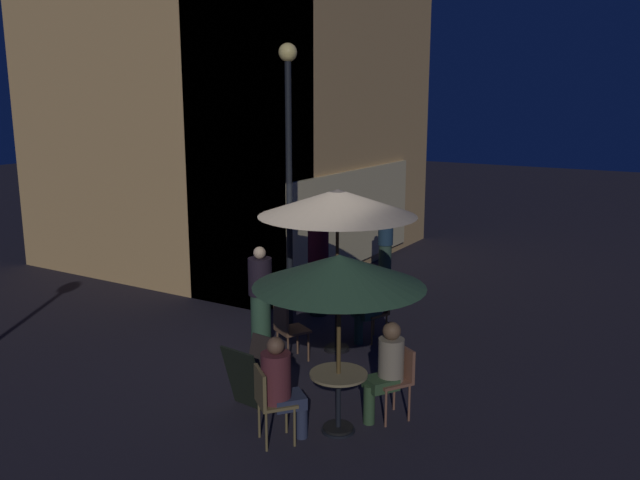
# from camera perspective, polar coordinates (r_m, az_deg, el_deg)

# --- Properties ---
(ground_plane) EXTENTS (60.00, 60.00, 0.00)m
(ground_plane) POSITION_cam_1_polar(r_m,az_deg,el_deg) (10.35, -2.77, -9.90)
(ground_plane) COLOR #231F28
(cafe_building) EXTENTS (7.57, 6.99, 9.71)m
(cafe_building) POSITION_cam_1_polar(r_m,az_deg,el_deg) (14.92, -6.29, 15.82)
(cafe_building) COLOR tan
(cafe_building) RESTS_ON ground
(street_lamp_near_corner) EXTENTS (0.29, 0.29, 4.69)m
(street_lamp_near_corner) POSITION_cam_1_polar(r_m,az_deg,el_deg) (10.77, -2.69, 7.66)
(street_lamp_near_corner) COLOR black
(street_lamp_near_corner) RESTS_ON ground
(menu_sandwich_board) EXTENTS (0.68, 0.62, 0.83)m
(menu_sandwich_board) POSITION_cam_1_polar(r_m,az_deg,el_deg) (8.70, -5.67, -11.33)
(menu_sandwich_board) COLOR black
(menu_sandwich_board) RESTS_ON ground
(cafe_table_0) EXTENTS (0.72, 0.72, 0.72)m
(cafe_table_0) POSITION_cam_1_polar(r_m,az_deg,el_deg) (10.41, 1.45, -6.67)
(cafe_table_0) COLOR black
(cafe_table_0) RESTS_ON ground
(cafe_table_1) EXTENTS (0.68, 0.68, 0.74)m
(cafe_table_1) POSITION_cam_1_polar(r_m,az_deg,el_deg) (8.02, 1.58, -12.71)
(cafe_table_1) COLOR black
(cafe_table_1) RESTS_ON ground
(patio_umbrella_0) EXTENTS (2.40, 2.40, 2.54)m
(patio_umbrella_0) POSITION_cam_1_polar(r_m,az_deg,el_deg) (9.97, 1.51, 3.16)
(patio_umbrella_0) COLOR black
(patio_umbrella_0) RESTS_ON ground
(patio_umbrella_1) EXTENTS (1.98, 1.98, 2.15)m
(patio_umbrella_1) POSITION_cam_1_polar(r_m,az_deg,el_deg) (7.52, 1.65, -2.73)
(patio_umbrella_1) COLOR black
(patio_umbrella_1) RESTS_ON ground
(cafe_chair_0) EXTENTS (0.51, 0.51, 0.91)m
(cafe_chair_0) POSITION_cam_1_polar(r_m,az_deg,el_deg) (10.91, 4.90, -5.70)
(cafe_chair_0) COLOR brown
(cafe_chair_0) RESTS_ON ground
(cafe_chair_1) EXTENTS (0.58, 0.58, 0.95)m
(cafe_chair_1) POSITION_cam_1_polar(r_m,az_deg,el_deg) (9.99, -2.84, -7.25)
(cafe_chair_1) COLOR brown
(cafe_chair_1) RESTS_ON ground
(cafe_chair_2) EXTENTS (0.58, 0.58, 0.90)m
(cafe_chair_2) POSITION_cam_1_polar(r_m,az_deg,el_deg) (8.38, 6.56, -11.31)
(cafe_chair_2) COLOR brown
(cafe_chair_2) RESTS_ON ground
(cafe_chair_3) EXTENTS (0.58, 0.58, 0.91)m
(cafe_chair_3) POSITION_cam_1_polar(r_m,az_deg,el_deg) (7.77, -4.38, -13.25)
(cafe_chair_3) COLOR brown
(cafe_chair_3) RESTS_ON ground
(patron_seated_0) EXTENTS (0.54, 0.46, 1.20)m
(patron_seated_0) POSITION_cam_1_polar(r_m,az_deg,el_deg) (10.78, 4.35, -5.15)
(patron_seated_0) COLOR #264236
(patron_seated_0) RESTS_ON ground
(patron_seated_1) EXTENTS (0.51, 0.46, 1.24)m
(patron_seated_1) POSITION_cam_1_polar(r_m,az_deg,el_deg) (8.25, 5.74, -10.59)
(patron_seated_1) COLOR #2C4529
(patron_seated_1) RESTS_ON ground
(patron_seated_2) EXTENTS (0.53, 0.51, 1.27)m
(patron_seated_2) POSITION_cam_1_polar(r_m,az_deg,el_deg) (7.73, -3.40, -12.08)
(patron_seated_2) COLOR #252B44
(patron_seated_2) RESTS_ON ground
(patron_standing_3) EXTENTS (0.31, 0.31, 1.70)m
(patron_standing_3) POSITION_cam_1_polar(r_m,az_deg,el_deg) (13.71, 5.59, -0.60)
(patron_standing_3) COLOR #2B4135
(patron_standing_3) RESTS_ON ground
(patron_standing_4) EXTENTS (0.37, 0.37, 1.77)m
(patron_standing_4) POSITION_cam_1_polar(r_m,az_deg,el_deg) (11.96, -0.15, -2.33)
(patron_standing_4) COLOR black
(patron_standing_4) RESTS_ON ground
(patron_standing_5) EXTENTS (0.37, 0.37, 1.65)m
(patron_standing_5) POSITION_cam_1_polar(r_m,az_deg,el_deg) (10.39, -5.10, -5.01)
(patron_standing_5) COLOR #2F5138
(patron_standing_5) RESTS_ON ground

